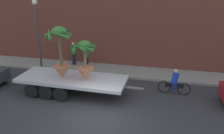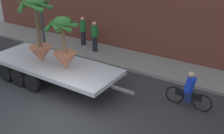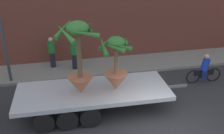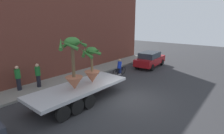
{
  "view_description": "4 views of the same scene",
  "coord_description": "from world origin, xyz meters",
  "px_view_note": "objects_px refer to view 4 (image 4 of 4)",
  "views": [
    {
      "loc": [
        2.89,
        -9.33,
        6.17
      ],
      "look_at": [
        0.01,
        2.84,
        1.56
      ],
      "focal_mm": 37.84,
      "sensor_mm": 36.0,
      "label": 1
    },
    {
      "loc": [
        5.78,
        -5.65,
        5.89
      ],
      "look_at": [
        0.67,
        2.53,
        1.35
      ],
      "focal_mm": 43.56,
      "sensor_mm": 36.0,
      "label": 2
    },
    {
      "loc": [
        -3.29,
        -6.83,
        6.36
      ],
      "look_at": [
        -1.25,
        2.89,
        1.57
      ],
      "focal_mm": 41.59,
      "sensor_mm": 36.0,
      "label": 3
    },
    {
      "loc": [
        -8.64,
        -5.45,
        4.7
      ],
      "look_at": [
        1.02,
        2.3,
        1.47
      ],
      "focal_mm": 28.31,
      "sensor_mm": 36.0,
      "label": 4
    }
  ],
  "objects_px": {
    "parked_car": "(150,59)",
    "pedestrian_near_gate": "(18,78)",
    "cyclist": "(119,68)",
    "potted_palm_rear": "(73,65)",
    "potted_palm_middle": "(92,67)",
    "pedestrian_far_left": "(38,75)",
    "flatbed_trailer": "(76,91)"
  },
  "relations": [
    {
      "from": "flatbed_trailer",
      "to": "cyclist",
      "type": "xyz_separation_m",
      "value": [
        5.98,
        1.27,
        -0.1
      ]
    },
    {
      "from": "parked_car",
      "to": "pedestrian_far_left",
      "type": "relative_size",
      "value": 2.56
    },
    {
      "from": "flatbed_trailer",
      "to": "potted_palm_middle",
      "type": "height_order",
      "value": "potted_palm_middle"
    },
    {
      "from": "parked_car",
      "to": "pedestrian_near_gate",
      "type": "xyz_separation_m",
      "value": [
        -11.83,
        3.7,
        0.22
      ]
    },
    {
      "from": "flatbed_trailer",
      "to": "cyclist",
      "type": "bearing_deg",
      "value": 11.97
    },
    {
      "from": "potted_palm_middle",
      "to": "parked_car",
      "type": "height_order",
      "value": "potted_palm_middle"
    },
    {
      "from": "potted_palm_rear",
      "to": "pedestrian_near_gate",
      "type": "relative_size",
      "value": 1.7
    },
    {
      "from": "potted_palm_middle",
      "to": "pedestrian_near_gate",
      "type": "relative_size",
      "value": 1.31
    },
    {
      "from": "potted_palm_rear",
      "to": "cyclist",
      "type": "relative_size",
      "value": 1.58
    },
    {
      "from": "potted_palm_middle",
      "to": "parked_car",
      "type": "bearing_deg",
      "value": 4.72
    },
    {
      "from": "parked_car",
      "to": "pedestrian_near_gate",
      "type": "bearing_deg",
      "value": 162.62
    },
    {
      "from": "flatbed_trailer",
      "to": "cyclist",
      "type": "relative_size",
      "value": 3.91
    },
    {
      "from": "potted_palm_rear",
      "to": "parked_car",
      "type": "distance_m",
      "value": 10.82
    },
    {
      "from": "flatbed_trailer",
      "to": "pedestrian_near_gate",
      "type": "relative_size",
      "value": 4.21
    },
    {
      "from": "potted_palm_rear",
      "to": "potted_palm_middle",
      "type": "height_order",
      "value": "potted_palm_rear"
    },
    {
      "from": "pedestrian_far_left",
      "to": "potted_palm_rear",
      "type": "bearing_deg",
      "value": -90.37
    },
    {
      "from": "cyclist",
      "to": "potted_palm_rear",
      "type": "bearing_deg",
      "value": -167.01
    },
    {
      "from": "pedestrian_near_gate",
      "to": "pedestrian_far_left",
      "type": "height_order",
      "value": "same"
    },
    {
      "from": "potted_palm_rear",
      "to": "parked_car",
      "type": "relative_size",
      "value": 0.67
    },
    {
      "from": "cyclist",
      "to": "flatbed_trailer",
      "type": "bearing_deg",
      "value": -168.03
    },
    {
      "from": "parked_car",
      "to": "potted_palm_rear",
      "type": "bearing_deg",
      "value": -175.98
    },
    {
      "from": "potted_palm_middle",
      "to": "pedestrian_far_left",
      "type": "xyz_separation_m",
      "value": [
        -1.37,
        4.0,
        -0.93
      ]
    },
    {
      "from": "pedestrian_far_left",
      "to": "flatbed_trailer",
      "type": "bearing_deg",
      "value": -86.79
    },
    {
      "from": "potted_palm_rear",
      "to": "potted_palm_middle",
      "type": "bearing_deg",
      "value": -0.7
    },
    {
      "from": "potted_palm_rear",
      "to": "pedestrian_near_gate",
      "type": "xyz_separation_m",
      "value": [
        -1.14,
        4.45,
        -1.31
      ]
    },
    {
      "from": "potted_palm_middle",
      "to": "pedestrian_far_left",
      "type": "bearing_deg",
      "value": 108.86
    },
    {
      "from": "cyclist",
      "to": "pedestrian_far_left",
      "type": "bearing_deg",
      "value": 157.58
    },
    {
      "from": "cyclist",
      "to": "pedestrian_far_left",
      "type": "relative_size",
      "value": 1.08
    },
    {
      "from": "potted_palm_rear",
      "to": "parked_car",
      "type": "height_order",
      "value": "potted_palm_rear"
    },
    {
      "from": "potted_palm_rear",
      "to": "pedestrian_far_left",
      "type": "distance_m",
      "value": 4.2
    },
    {
      "from": "potted_palm_rear",
      "to": "parked_car",
      "type": "bearing_deg",
      "value": 4.02
    },
    {
      "from": "potted_palm_rear",
      "to": "pedestrian_far_left",
      "type": "relative_size",
      "value": 1.7
    }
  ]
}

